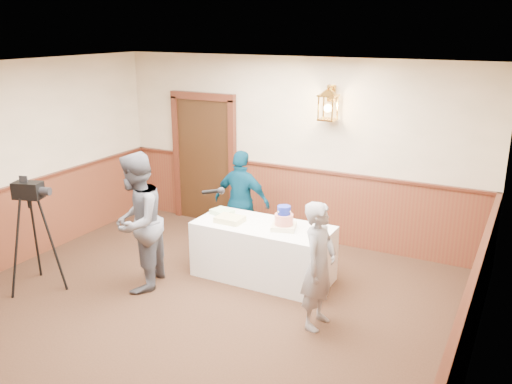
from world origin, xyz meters
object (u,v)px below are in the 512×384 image
interviewer (137,222)px  tv_camera_rig (35,242)px  display_table (263,251)px  sheet_cake_yellow (230,219)px  baker (319,266)px  assistant_p (242,202)px  tiered_cake (284,220)px  sheet_cake_green (222,212)px

interviewer → tv_camera_rig: interviewer is taller
display_table → sheet_cake_yellow: (-0.44, -0.11, 0.41)m
interviewer → baker: size_ratio=1.22×
baker → assistant_p: bearing=53.4°
baker → display_table: bearing=56.9°
interviewer → baker: interviewer is taller
sheet_cake_yellow → baker: baker is taller
sheet_cake_yellow → baker: 1.66m
tiered_cake → interviewer: bearing=-148.3°
assistant_p → tv_camera_rig: (-1.71, -2.28, -0.13)m
interviewer → tv_camera_rig: size_ratio=1.25×
baker → tiered_cake: bearing=48.2°
display_table → tv_camera_rig: (-2.41, -1.60, 0.26)m
display_table → interviewer: interviewer is taller
sheet_cake_yellow → assistant_p: 0.83m
baker → assistant_p: assistant_p is taller
sheet_cake_yellow → interviewer: size_ratio=0.20×
display_table → assistant_p: assistant_p is taller
interviewer → tv_camera_rig: 1.32m
baker → sheet_cake_yellow: bearing=68.9°
display_table → assistant_p: (-0.70, 0.68, 0.39)m
assistant_p → display_table: bearing=135.8°
interviewer → sheet_cake_yellow: bearing=118.6°
sheet_cake_yellow → baker: (1.52, -0.68, -0.06)m
sheet_cake_yellow → sheet_cake_green: sheet_cake_yellow is taller
assistant_p → baker: bearing=140.6°
baker → assistant_p: 2.31m
sheet_cake_green → assistant_p: size_ratio=0.18×
sheet_cake_yellow → tv_camera_rig: tv_camera_rig is taller
display_table → sheet_cake_yellow: sheet_cake_yellow is taller
interviewer → assistant_p: interviewer is taller
tiered_cake → sheet_cake_yellow: (-0.74, -0.10, -0.08)m
sheet_cake_yellow → sheet_cake_green: 0.32m
sheet_cake_green → tv_camera_rig: 2.42m
sheet_cake_yellow → assistant_p: size_ratio=0.23×
tv_camera_rig → sheet_cake_yellow: bearing=19.6°
baker → tv_camera_rig: bearing=105.9°
interviewer → tv_camera_rig: (-1.14, -0.62, -0.25)m
interviewer → assistant_p: size_ratio=1.16×
sheet_cake_green → tv_camera_rig: bearing=-135.6°
tiered_cake → baker: bearing=-44.7°
display_table → tv_camera_rig: 2.90m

